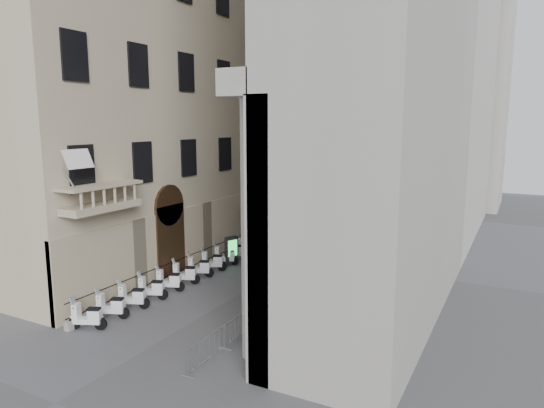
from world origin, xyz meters
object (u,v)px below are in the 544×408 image
(security_tent, at_px, (297,200))
(pedestrian_b, at_px, (361,214))
(scooter_0, at_px, (88,329))
(street_lamp, at_px, (286,179))
(info_kiosk, at_px, (231,251))
(pedestrian_a, at_px, (314,233))

(security_tent, relative_size, pedestrian_b, 2.60)
(scooter_0, bearing_deg, pedestrian_b, -30.37)
(security_tent, distance_m, street_lamp, 5.07)
(info_kiosk, bearing_deg, security_tent, 112.84)
(security_tent, xyz_separation_m, pedestrian_b, (3.31, 6.89, -2.03))
(scooter_0, distance_m, info_kiosk, 11.42)
(pedestrian_a, distance_m, pedestrian_b, 10.23)
(scooter_0, relative_size, pedestrian_b, 0.94)
(security_tent, bearing_deg, info_kiosk, -89.76)
(street_lamp, bearing_deg, info_kiosk, -125.39)
(pedestrian_b, bearing_deg, security_tent, 99.23)
(street_lamp, relative_size, pedestrian_a, 4.25)
(street_lamp, bearing_deg, pedestrian_b, 54.13)
(street_lamp, height_order, pedestrian_b, street_lamp)
(security_tent, distance_m, pedestrian_b, 7.91)
(scooter_0, xyz_separation_m, pedestrian_a, (3.18, 18.25, 1.00))
(security_tent, xyz_separation_m, info_kiosk, (0.04, -10.20, -1.88))
(info_kiosk, distance_m, pedestrian_b, 17.40)
(info_kiosk, bearing_deg, scooter_0, -69.14)
(info_kiosk, relative_size, pedestrian_a, 0.94)
(security_tent, bearing_deg, street_lamp, -75.81)
(scooter_0, relative_size, info_kiosk, 0.80)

